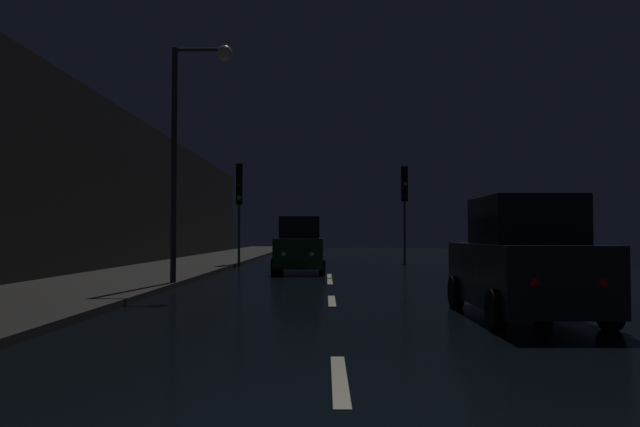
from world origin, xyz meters
TOP-DOWN VIEW (x-y plane):
  - ground at (0.00, 24.50)m, footprint 25.34×84.00m
  - sidewalk_left at (-6.47, 24.50)m, footprint 4.40×84.00m
  - building_facade_left at (-9.07, 21.00)m, footprint 0.80×63.00m
  - lane_centerline at (0.00, 11.90)m, footprint 0.16×17.62m
  - traffic_light_far_left at (-4.17, 25.01)m, footprint 0.35×0.48m
  - traffic_light_far_right at (4.17, 29.79)m, footprint 0.34×0.47m
  - streetlamp_overhead at (-3.89, 13.61)m, footprint 1.70×0.44m
  - car_approaching_headlights at (-1.14, 20.72)m, footprint 2.00×4.33m
  - car_parked_right_near at (3.37, 7.62)m, footprint 1.96×4.24m

SIDE VIEW (x-z plane):
  - ground at x=0.00m, z-range -0.02..0.00m
  - lane_centerline at x=0.00m, z-range 0.00..0.01m
  - sidewalk_left at x=-6.47m, z-range 0.00..0.15m
  - car_parked_right_near at x=3.37m, z-range -0.09..2.05m
  - car_approaching_headlights at x=-1.14m, z-range -0.09..2.09m
  - building_facade_left at x=-9.07m, z-range 0.00..6.79m
  - traffic_light_far_left at x=-4.17m, z-range 1.08..5.86m
  - traffic_light_far_right at x=4.17m, z-range 1.20..6.40m
  - streetlamp_overhead at x=-3.89m, z-range 1.14..7.93m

